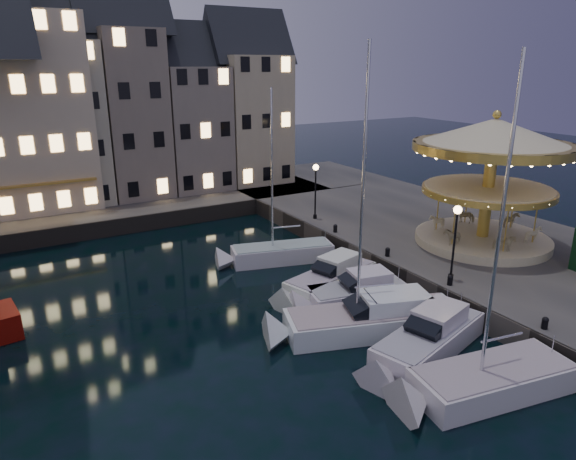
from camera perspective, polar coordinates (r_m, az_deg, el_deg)
ground at (r=24.93m, az=7.51°, el=-12.33°), size 160.00×160.00×0.00m
quay_east at (r=37.66m, az=18.95°, el=-1.42°), size 16.00×56.00×1.30m
quay_north at (r=46.66m, az=-22.55°, el=1.82°), size 44.00×12.00×1.30m
quaywall_e at (r=32.28m, az=9.52°, el=-3.87°), size 0.15×44.00×1.30m
quaywall_n at (r=41.26m, az=-18.54°, el=0.28°), size 48.00×0.15×1.30m
streetlamp_b at (r=28.61m, az=18.10°, el=-0.23°), size 0.44×0.44×4.17m
streetlamp_c at (r=38.49m, az=3.08°, el=5.17°), size 0.44×0.44×4.17m
streetlamp_d at (r=41.39m, az=21.47°, el=4.86°), size 0.44×0.44×4.17m
bollard_a at (r=25.76m, az=26.65°, el=-9.16°), size 0.30×0.30×0.57m
bollard_b at (r=28.70m, az=17.57°, el=-5.28°), size 0.30×0.30×0.57m
bollard_c at (r=31.96m, az=11.00°, el=-2.35°), size 0.30×0.30×0.57m
bollard_d at (r=36.01m, az=5.28°, el=0.24°), size 0.30×0.30×0.57m
townhouse_nc at (r=47.26m, az=-24.11°, el=11.90°), size 6.82×8.00×14.80m
townhouse_nd at (r=48.24m, az=-17.27°, el=13.33°), size 5.50×8.00×15.80m
townhouse_ne at (r=49.92m, az=-10.91°, el=12.19°), size 6.16×8.00×12.80m
townhouse_nf at (r=52.22m, az=-4.53°, el=13.24°), size 6.82×8.00×13.80m
motorboat_a at (r=22.41m, az=20.66°, el=-15.64°), size 7.73×3.66×12.79m
motorboat_b at (r=24.28m, az=14.95°, el=-11.98°), size 7.72×4.14×2.15m
motorboat_c at (r=25.55m, az=8.65°, el=-9.85°), size 9.54×5.25×12.81m
motorboat_d at (r=27.99m, az=6.96°, el=-7.30°), size 6.60×3.23×2.15m
motorboat_e at (r=29.63m, az=4.30°, el=-5.72°), size 7.20×3.82×2.15m
motorboat_f at (r=33.92m, az=-1.57°, el=-2.74°), size 7.70×3.73×10.23m
carousel at (r=34.72m, az=21.71°, el=7.45°), size 9.78×9.78×8.56m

